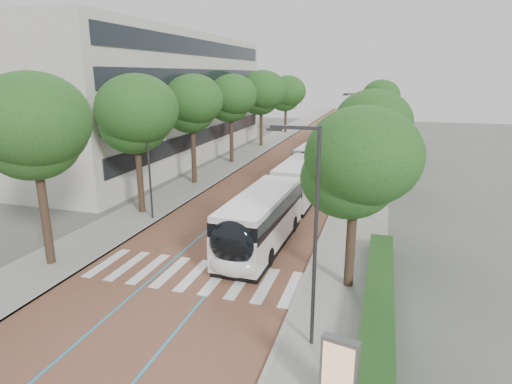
# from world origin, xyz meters

# --- Properties ---
(ground) EXTENTS (160.00, 160.00, 0.00)m
(ground) POSITION_xyz_m (0.00, 0.00, 0.00)
(ground) COLOR #51544C
(ground) RESTS_ON ground
(road) EXTENTS (11.00, 140.00, 0.02)m
(road) POSITION_xyz_m (0.00, 40.00, 0.01)
(road) COLOR brown
(road) RESTS_ON ground
(sidewalk_left) EXTENTS (4.00, 140.00, 0.12)m
(sidewalk_left) POSITION_xyz_m (-7.50, 40.00, 0.06)
(sidewalk_left) COLOR gray
(sidewalk_left) RESTS_ON ground
(sidewalk_right) EXTENTS (4.00, 140.00, 0.12)m
(sidewalk_right) POSITION_xyz_m (7.50, 40.00, 0.06)
(sidewalk_right) COLOR gray
(sidewalk_right) RESTS_ON ground
(kerb_left) EXTENTS (0.20, 140.00, 0.14)m
(kerb_left) POSITION_xyz_m (-5.60, 40.00, 0.06)
(kerb_left) COLOR gray
(kerb_left) RESTS_ON ground
(kerb_right) EXTENTS (0.20, 140.00, 0.14)m
(kerb_right) POSITION_xyz_m (5.60, 40.00, 0.06)
(kerb_right) COLOR gray
(kerb_right) RESTS_ON ground
(zebra_crossing) EXTENTS (10.55, 3.60, 0.01)m
(zebra_crossing) POSITION_xyz_m (0.20, 1.00, 0.03)
(zebra_crossing) COLOR silver
(zebra_crossing) RESTS_ON ground
(lane_line_left) EXTENTS (0.12, 126.00, 0.01)m
(lane_line_left) POSITION_xyz_m (-1.60, 40.00, 0.02)
(lane_line_left) COLOR teal
(lane_line_left) RESTS_ON road
(lane_line_right) EXTENTS (0.12, 126.00, 0.01)m
(lane_line_right) POSITION_xyz_m (1.60, 40.00, 0.02)
(lane_line_right) COLOR teal
(lane_line_right) RESTS_ON road
(office_building) EXTENTS (18.11, 40.00, 14.00)m
(office_building) POSITION_xyz_m (-19.47, 28.00, 7.00)
(office_building) COLOR #B6B4A9
(office_building) RESTS_ON ground
(hedge) EXTENTS (1.20, 14.00, 0.80)m
(hedge) POSITION_xyz_m (9.10, 0.00, 0.52)
(hedge) COLOR #163A14
(hedge) RESTS_ON sidewalk_right
(streetlight_near) EXTENTS (1.82, 0.20, 8.00)m
(streetlight_near) POSITION_xyz_m (6.62, -3.00, 4.82)
(streetlight_near) COLOR #2F2F31
(streetlight_near) RESTS_ON sidewalk_right
(streetlight_far) EXTENTS (1.82, 0.20, 8.00)m
(streetlight_far) POSITION_xyz_m (6.62, 22.00, 4.82)
(streetlight_far) COLOR #2F2F31
(streetlight_far) RESTS_ON sidewalk_right
(lamp_post_left) EXTENTS (0.14, 0.14, 8.00)m
(lamp_post_left) POSITION_xyz_m (-6.10, 8.00, 4.12)
(lamp_post_left) COLOR #2F2F31
(lamp_post_left) RESTS_ON sidewalk_left
(trees_left) EXTENTS (6.23, 60.76, 9.64)m
(trees_left) POSITION_xyz_m (-7.50, 28.23, 6.77)
(trees_left) COLOR black
(trees_left) RESTS_ON ground
(trees_right) EXTENTS (5.33, 47.02, 8.42)m
(trees_right) POSITION_xyz_m (7.70, 21.20, 5.84)
(trees_right) COLOR black
(trees_right) RESTS_ON ground
(lead_bus) EXTENTS (3.09, 18.47, 3.20)m
(lead_bus) POSITION_xyz_m (2.58, 9.29, 1.63)
(lead_bus) COLOR black
(lead_bus) RESTS_ON ground
(bus_queued_0) EXTENTS (3.18, 12.51, 3.20)m
(bus_queued_0) POSITION_xyz_m (2.66, 25.20, 1.62)
(bus_queued_0) COLOR silver
(bus_queued_0) RESTS_ON ground
(bus_queued_1) EXTENTS (3.18, 12.51, 3.20)m
(bus_queued_1) POSITION_xyz_m (2.39, 37.47, 1.62)
(bus_queued_1) COLOR silver
(bus_queued_1) RESTS_ON ground
(bus_queued_2) EXTENTS (3.28, 12.53, 3.20)m
(bus_queued_2) POSITION_xyz_m (2.55, 50.12, 1.62)
(bus_queued_2) COLOR silver
(bus_queued_2) RESTS_ON ground
(ad_panel) EXTENTS (1.14, 0.53, 2.30)m
(ad_panel) POSITION_xyz_m (8.06, -5.87, 1.33)
(ad_panel) COLOR #59595B
(ad_panel) RESTS_ON sidewalk_right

